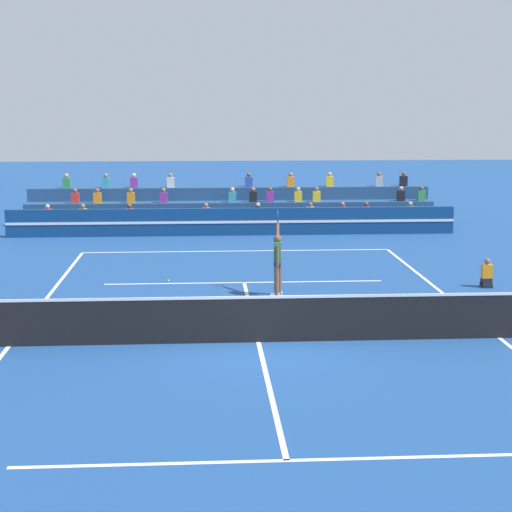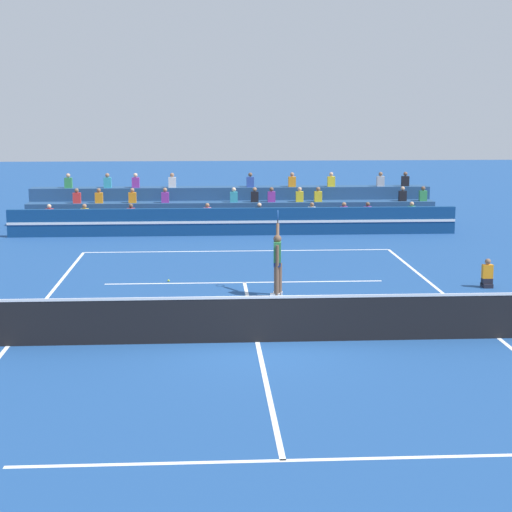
# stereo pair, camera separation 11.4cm
# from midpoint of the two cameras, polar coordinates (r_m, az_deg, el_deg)

# --- Properties ---
(ground_plane) EXTENTS (120.00, 120.00, 0.00)m
(ground_plane) POSITION_cam_midpoint_polar(r_m,az_deg,el_deg) (19.19, -0.01, -5.77)
(ground_plane) COLOR navy
(court_lines) EXTENTS (11.10, 23.90, 0.01)m
(court_lines) POSITION_cam_midpoint_polar(r_m,az_deg,el_deg) (19.19, -0.01, -5.76)
(court_lines) COLOR white
(court_lines) RESTS_ON ground
(tennis_net) EXTENTS (12.00, 0.10, 1.10)m
(tennis_net) POSITION_cam_midpoint_polar(r_m,az_deg,el_deg) (19.05, -0.01, -4.19)
(tennis_net) COLOR black
(tennis_net) RESTS_ON ground
(sponsor_banner_wall) EXTENTS (18.00, 0.26, 1.10)m
(sponsor_banner_wall) POSITION_cam_midpoint_polar(r_m,az_deg,el_deg) (34.40, -1.65, 2.30)
(sponsor_banner_wall) COLOR navy
(sponsor_banner_wall) RESTS_ON ground
(bleacher_stand) EXTENTS (17.33, 2.85, 2.28)m
(bleacher_stand) POSITION_cam_midpoint_polar(r_m,az_deg,el_deg) (36.90, -1.78, 3.00)
(bleacher_stand) COLOR navy
(bleacher_stand) RESTS_ON ground
(ball_kid_courtside) EXTENTS (0.30, 0.36, 0.84)m
(ball_kid_courtside) POSITION_cam_midpoint_polar(r_m,az_deg,el_deg) (25.62, 15.00, -1.29)
(ball_kid_courtside) COLOR black
(ball_kid_courtside) RESTS_ON ground
(tennis_player) EXTENTS (0.37, 1.27, 2.36)m
(tennis_player) POSITION_cam_midpoint_polar(r_m,az_deg,el_deg) (23.53, 1.31, -0.32)
(tennis_player) COLOR brown
(tennis_player) RESTS_ON ground
(tennis_ball) EXTENTS (0.07, 0.07, 0.07)m
(tennis_ball) POSITION_cam_midpoint_polar(r_m,az_deg,el_deg) (25.66, -6.00, -1.65)
(tennis_ball) COLOR #C6DB33
(tennis_ball) RESTS_ON ground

